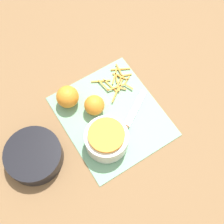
% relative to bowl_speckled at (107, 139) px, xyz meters
% --- Properties ---
extents(ground_plane, '(4.00, 4.00, 0.00)m').
position_rel_bowl_speckled_xyz_m(ground_plane, '(0.08, -0.07, -0.05)').
color(ground_plane, olive).
extents(cutting_board, '(0.38, 0.33, 0.01)m').
position_rel_bowl_speckled_xyz_m(cutting_board, '(0.08, -0.07, -0.04)').
color(cutting_board, '#75AD84').
rests_on(cutting_board, ground_plane).
extents(bowl_speckled, '(0.14, 0.14, 0.09)m').
position_rel_bowl_speckled_xyz_m(bowl_speckled, '(0.00, 0.00, 0.00)').
color(bowl_speckled, silver).
rests_on(bowl_speckled, cutting_board).
extents(bowl_dark, '(0.19, 0.19, 0.06)m').
position_rel_bowl_speckled_xyz_m(bowl_dark, '(0.08, 0.23, -0.02)').
color(bowl_dark, black).
rests_on(bowl_dark, ground_plane).
extents(knife, '(0.15, 0.22, 0.02)m').
position_rel_bowl_speckled_xyz_m(knife, '(0.01, -0.08, -0.04)').
color(knife, brown).
rests_on(knife, cutting_board).
extents(orange_left, '(0.08, 0.08, 0.08)m').
position_rel_bowl_speckled_xyz_m(orange_left, '(0.21, 0.03, -0.00)').
color(orange_left, orange).
rests_on(orange_left, cutting_board).
extents(orange_right, '(0.07, 0.07, 0.07)m').
position_rel_bowl_speckled_xyz_m(orange_right, '(0.13, -0.03, -0.01)').
color(orange_right, orange).
rests_on(orange_right, cutting_board).
extents(peel_pile, '(0.13, 0.16, 0.01)m').
position_rel_bowl_speckled_xyz_m(peel_pile, '(0.19, -0.16, -0.04)').
color(peel_pile, orange).
rests_on(peel_pile, cutting_board).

